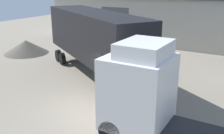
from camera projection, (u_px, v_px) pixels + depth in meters
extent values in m
plane|color=gray|center=(86.00, 107.00, 13.12)|extent=(60.00, 60.00, 0.00)
cube|color=#B7B2A3|center=(187.00, 20.00, 27.22)|extent=(29.08, 8.07, 4.54)
cube|color=#4C5156|center=(115.00, 25.00, 27.17)|extent=(3.20, 0.08, 3.60)
cube|color=silver|center=(138.00, 91.00, 10.24)|extent=(2.41, 2.51, 2.84)
cube|color=silver|center=(145.00, 49.00, 9.62)|extent=(1.69, 2.11, 0.60)
cube|color=black|center=(113.00, 72.00, 10.63)|extent=(0.09, 2.10, 1.02)
cylinder|color=black|center=(111.00, 132.00, 10.05)|extent=(0.99, 0.31, 0.99)
cylinder|color=black|center=(135.00, 109.00, 11.87)|extent=(0.99, 0.31, 0.99)
cube|color=black|center=(93.00, 35.00, 16.74)|extent=(10.37, 7.75, 2.90)
cube|color=#232326|center=(94.00, 58.00, 17.22)|extent=(9.98, 7.11, 0.24)
cube|color=#232326|center=(129.00, 81.00, 15.14)|extent=(0.22, 0.22, 1.11)
cube|color=#232326|center=(104.00, 86.00, 14.44)|extent=(0.22, 0.22, 1.11)
cylinder|color=black|center=(89.00, 55.00, 20.92)|extent=(0.93, 0.74, 0.91)
cylinder|color=black|center=(62.00, 59.00, 19.95)|extent=(0.93, 0.74, 0.91)
cylinder|color=black|center=(84.00, 52.00, 21.76)|extent=(0.93, 0.74, 0.91)
cylinder|color=black|center=(58.00, 56.00, 20.79)|extent=(0.93, 0.74, 0.91)
cone|color=#565147|center=(26.00, 47.00, 23.12)|extent=(3.88, 3.88, 1.16)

